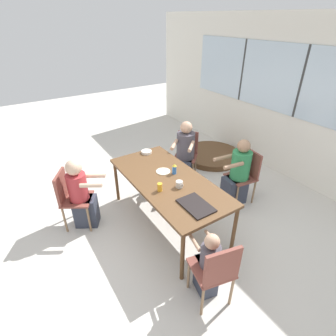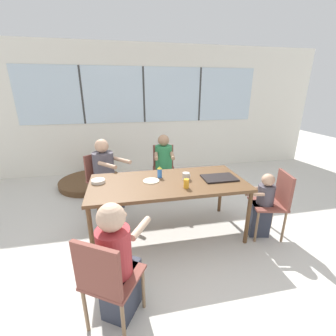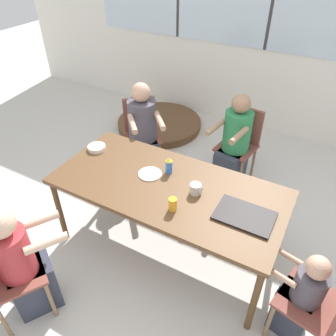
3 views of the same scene
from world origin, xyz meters
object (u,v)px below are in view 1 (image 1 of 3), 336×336
person_woman_green_shirt (237,175)px  bowl_white_shallow (146,152)px  person_man_teal_shirt (82,196)px  person_man_blue_shirt (185,155)px  juice_glass (160,187)px  person_toddler (208,266)px  folded_table_stack (212,155)px  coffee_mug (179,184)px  chair_for_woman_green_shirt (246,172)px  chair_for_man_teal_shirt (70,195)px  sippy_cup (174,169)px  chair_for_man_blue_shirt (187,151)px  chair_for_toddler (216,270)px

person_woman_green_shirt → bowl_white_shallow: 1.52m
person_woman_green_shirt → person_man_teal_shirt: person_woman_green_shirt is taller
person_man_blue_shirt → juice_glass: person_man_blue_shirt is taller
person_toddler → folded_table_stack: 3.29m
person_toddler → juice_glass: (-1.03, 0.03, 0.42)m
person_toddler → coffee_mug: 1.08m
chair_for_woman_green_shirt → coffee_mug: size_ratio=9.01×
person_woman_green_shirt → coffee_mug: size_ratio=11.44×
person_man_blue_shirt → bowl_white_shallow: person_man_blue_shirt is taller
chair_for_woman_green_shirt → person_woman_green_shirt: (-0.02, -0.16, -0.02)m
chair_for_man_teal_shirt → person_man_blue_shirt: size_ratio=0.77×
sippy_cup → juice_glass: size_ratio=1.39×
chair_for_man_blue_shirt → folded_table_stack: size_ratio=0.70×
juice_glass → bowl_white_shallow: 1.10m
person_man_blue_shirt → chair_for_man_teal_shirt: bearing=50.4°
coffee_mug → folded_table_stack: (-1.46, 1.91, -0.75)m
chair_for_woman_green_shirt → folded_table_stack: (-1.41, 0.56, -0.47)m
chair_for_toddler → person_man_teal_shirt: 2.13m
person_man_blue_shirt → person_toddler: size_ratio=1.32×
chair_for_man_blue_shirt → chair_for_man_teal_shirt: size_ratio=1.00×
chair_for_man_teal_shirt → person_toddler: 2.13m
chair_for_man_teal_shirt → person_man_teal_shirt: 0.16m
coffee_mug → bowl_white_shallow: size_ratio=0.58×
person_toddler → coffee_mug: bearing=85.8°
chair_for_man_teal_shirt → bowl_white_shallow: 1.36m
bowl_white_shallow → chair_for_man_teal_shirt: bearing=-84.0°
person_man_teal_shirt → person_man_blue_shirt: bearing=126.8°
person_woman_green_shirt → person_toddler: 1.81m
chair_for_toddler → person_woman_green_shirt: bearing=50.6°
chair_for_man_blue_shirt → chair_for_woman_green_shirt: bearing=154.7°
person_man_blue_shirt → bowl_white_shallow: (-0.03, -0.76, 0.27)m
person_woman_green_shirt → bowl_white_shallow: (-1.03, -1.07, 0.28)m
sippy_cup → person_man_blue_shirt: bearing=135.1°
person_toddler → person_man_teal_shirt: bearing=125.7°
juice_glass → chair_for_man_teal_shirt: bearing=-133.1°
person_man_blue_shirt → sippy_cup: person_man_blue_shirt is taller
person_toddler → bowl_white_shallow: bearing=91.5°
person_woman_green_shirt → person_man_teal_shirt: (-0.81, -2.26, -0.00)m
sippy_cup → chair_for_toddler: bearing=-17.9°
chair_for_man_teal_shirt → person_man_blue_shirt: (-0.11, 2.09, -0.01)m
coffee_mug → chair_for_woman_green_shirt: bearing=92.0°
folded_table_stack → person_man_blue_shirt: bearing=-69.2°
sippy_cup → juice_glass: (0.25, -0.39, -0.02)m
chair_for_man_teal_shirt → bowl_white_shallow: (-0.14, 1.32, 0.25)m
folded_table_stack → chair_for_man_blue_shirt: bearing=-72.9°
chair_for_woman_green_shirt → juice_glass: (-0.02, -1.61, 0.29)m
person_woman_green_shirt → folded_table_stack: size_ratio=0.90×
person_toddler → bowl_white_shallow: (-2.06, 0.41, 0.38)m
bowl_white_shallow → folded_table_stack: 1.97m
person_man_teal_shirt → sippy_cup: 1.37m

